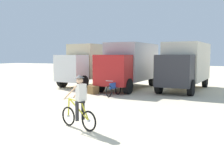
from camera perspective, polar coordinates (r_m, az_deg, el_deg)
name	(u,v)px	position (r m, az deg, el deg)	size (l,w,h in m)	color
ground_plane	(48,129)	(9.35, -13.38, -9.31)	(120.00, 120.00, 0.00)	beige
box_truck_tan_camper	(94,63)	(22.55, -3.92, 4.58)	(3.18, 6.99, 3.35)	#CCB78E
box_truck_grey_hauler	(130,63)	(19.97, 3.81, 4.39)	(2.53, 6.80, 3.35)	#9E9EA3
box_truck_cream_rv	(185,64)	(19.87, 15.31, 4.18)	(2.75, 6.87, 3.35)	beige
cyclist_orange_shirt	(79,104)	(9.05, -6.98, -4.22)	(1.67, 0.68, 1.82)	black
bicycle_spare	(114,89)	(16.42, 0.35, -1.13)	(0.50, 1.72, 0.97)	black
supply_crate	(93,90)	(17.28, -4.01, -1.24)	(0.52, 0.58, 0.52)	olive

